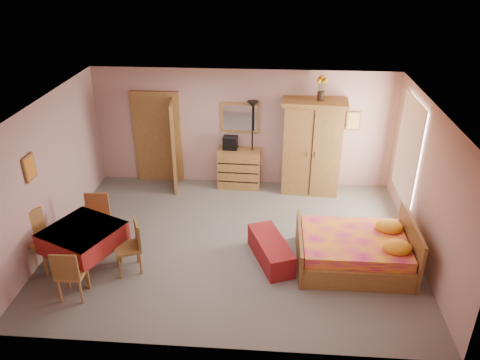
# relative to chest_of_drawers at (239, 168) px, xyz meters

# --- Properties ---
(floor) EXTENTS (6.50, 6.50, 0.00)m
(floor) POSITION_rel_chest_of_drawers_xyz_m (0.06, -2.28, -0.44)
(floor) COLOR slate
(floor) RESTS_ON ground
(ceiling) EXTENTS (6.50, 6.50, 0.00)m
(ceiling) POSITION_rel_chest_of_drawers_xyz_m (0.06, -2.28, 2.16)
(ceiling) COLOR brown
(ceiling) RESTS_ON wall_back
(wall_back) EXTENTS (6.50, 0.10, 2.60)m
(wall_back) POSITION_rel_chest_of_drawers_xyz_m (0.06, 0.22, 0.86)
(wall_back) COLOR tan
(wall_back) RESTS_ON floor
(wall_front) EXTENTS (6.50, 0.10, 2.60)m
(wall_front) POSITION_rel_chest_of_drawers_xyz_m (0.06, -4.78, 0.86)
(wall_front) COLOR tan
(wall_front) RESTS_ON floor
(wall_left) EXTENTS (0.10, 5.00, 2.60)m
(wall_left) POSITION_rel_chest_of_drawers_xyz_m (-3.19, -2.28, 0.86)
(wall_left) COLOR tan
(wall_left) RESTS_ON floor
(wall_right) EXTENTS (0.10, 5.00, 2.60)m
(wall_right) POSITION_rel_chest_of_drawers_xyz_m (3.31, -2.28, 0.86)
(wall_right) COLOR tan
(wall_right) RESTS_ON floor
(doorway) EXTENTS (1.06, 0.12, 2.15)m
(doorway) POSITION_rel_chest_of_drawers_xyz_m (-1.84, 0.19, 0.59)
(doorway) COLOR #9E6B35
(doorway) RESTS_ON floor
(window) EXTENTS (0.08, 1.40, 1.95)m
(window) POSITION_rel_chest_of_drawers_xyz_m (3.27, -1.08, 1.01)
(window) COLOR white
(window) RESTS_ON wall_right
(picture_left) EXTENTS (0.04, 0.32, 0.42)m
(picture_left) POSITION_rel_chest_of_drawers_xyz_m (-3.16, -2.88, 1.26)
(picture_left) COLOR orange
(picture_left) RESTS_ON wall_left
(picture_back) EXTENTS (0.30, 0.04, 0.40)m
(picture_back) POSITION_rel_chest_of_drawers_xyz_m (2.41, 0.19, 1.11)
(picture_back) COLOR #D8BF59
(picture_back) RESTS_ON wall_back
(chest_of_drawers) EXTENTS (0.94, 0.50, 0.88)m
(chest_of_drawers) POSITION_rel_chest_of_drawers_xyz_m (0.00, 0.00, 0.00)
(chest_of_drawers) COLOR #A46E37
(chest_of_drawers) RESTS_ON floor
(wall_mirror) EXTENTS (0.85, 0.06, 0.67)m
(wall_mirror) POSITION_rel_chest_of_drawers_xyz_m (0.00, 0.21, 1.11)
(wall_mirror) COLOR white
(wall_mirror) RESTS_ON wall_back
(stereo) EXTENTS (0.33, 0.25, 0.29)m
(stereo) POSITION_rel_chest_of_drawers_xyz_m (-0.20, 0.05, 0.58)
(stereo) COLOR black
(stereo) RESTS_ON chest_of_drawers
(floor_lamp) EXTENTS (0.29, 0.29, 1.98)m
(floor_lamp) POSITION_rel_chest_of_drawers_xyz_m (0.28, 0.02, 0.55)
(floor_lamp) COLOR black
(floor_lamp) RESTS_ON floor
(wardrobe) EXTENTS (1.36, 0.76, 2.07)m
(wardrobe) POSITION_rel_chest_of_drawers_xyz_m (1.56, -0.09, 0.60)
(wardrobe) COLOR olive
(wardrobe) RESTS_ON floor
(sunflower_vase) EXTENTS (0.21, 0.21, 0.50)m
(sunflower_vase) POSITION_rel_chest_of_drawers_xyz_m (1.66, -0.09, 1.88)
(sunflower_vase) COLOR gold
(sunflower_vase) RESTS_ON wardrobe
(bed) EXTENTS (1.91, 1.50, 0.88)m
(bed) POSITION_rel_chest_of_drawers_xyz_m (2.14, -2.74, 0.00)
(bed) COLOR #BE126A
(bed) RESTS_ON floor
(bench) EXTENTS (0.86, 1.30, 0.41)m
(bench) POSITION_rel_chest_of_drawers_xyz_m (0.75, -2.73, -0.23)
(bench) COLOR maroon
(bench) RESTS_ON floor
(dining_table) EXTENTS (1.41, 1.41, 0.78)m
(dining_table) POSITION_rel_chest_of_drawers_xyz_m (-2.32, -3.18, -0.05)
(dining_table) COLOR maroon
(dining_table) RESTS_ON floor
(chair_south) EXTENTS (0.41, 0.41, 0.89)m
(chair_south) POSITION_rel_chest_of_drawers_xyz_m (-2.26, -3.87, 0.01)
(chair_south) COLOR #AF6F3B
(chair_south) RESTS_ON floor
(chair_north) EXTENTS (0.46, 0.46, 0.93)m
(chair_north) POSITION_rel_chest_of_drawers_xyz_m (-2.38, -2.45, 0.03)
(chair_north) COLOR #AC7D3A
(chair_north) RESTS_ON floor
(chair_west) EXTENTS (0.60, 0.60, 1.00)m
(chair_west) POSITION_rel_chest_of_drawers_xyz_m (-3.01, -3.19, 0.06)
(chair_west) COLOR #AD733A
(chair_west) RESTS_ON floor
(chair_east) EXTENTS (0.55, 0.55, 0.91)m
(chair_east) POSITION_rel_chest_of_drawers_xyz_m (-1.60, -3.19, 0.02)
(chair_east) COLOR olive
(chair_east) RESTS_ON floor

